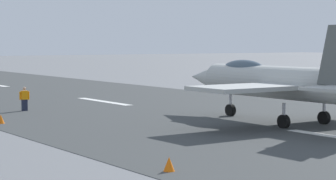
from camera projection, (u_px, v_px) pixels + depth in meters
name	position (u px, v px, depth m)	size (l,w,h in m)	color
fighter_jet	(282.00, 82.00, 39.19)	(16.27, 13.12, 5.63)	#B0B3B0
crew_person	(24.00, 99.00, 46.21)	(0.33, 0.70, 1.67)	#1E2338
marker_cone_near	(169.00, 164.00, 24.60)	(0.44, 0.44, 0.55)	orange
marker_cone_mid	(1.00, 119.00, 39.01)	(0.44, 0.44, 0.55)	orange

